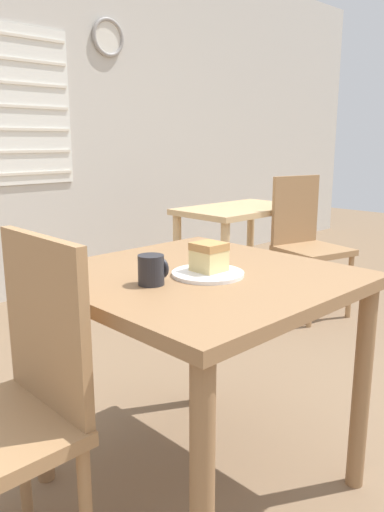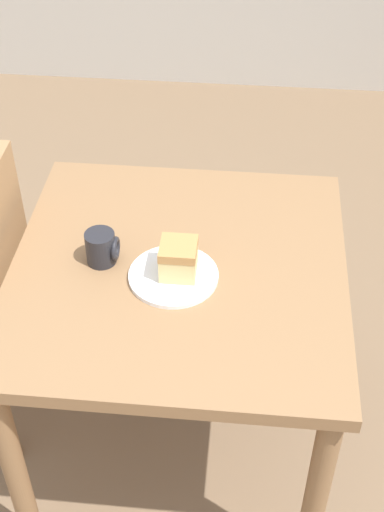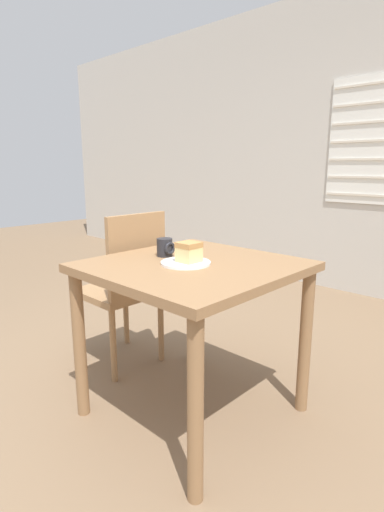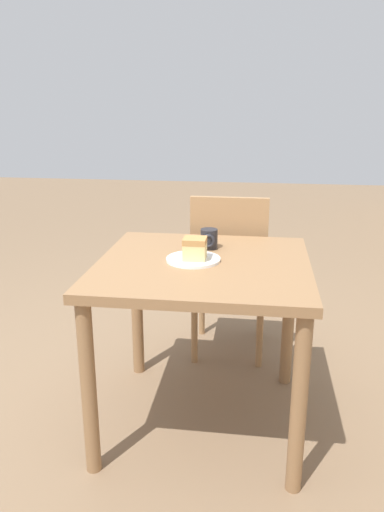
{
  "view_description": "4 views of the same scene",
  "coord_description": "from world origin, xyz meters",
  "px_view_note": "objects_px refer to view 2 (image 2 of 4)",
  "views": [
    {
      "loc": [
        -1.14,
        -0.57,
        1.19
      ],
      "look_at": [
        -0.08,
        0.53,
        0.83
      ],
      "focal_mm": 35.0,
      "sensor_mm": 36.0,
      "label": 1
    },
    {
      "loc": [
        0.13,
        -0.82,
        2.01
      ],
      "look_at": [
        -0.0,
        0.53,
        0.81
      ],
      "focal_mm": 50.0,
      "sensor_mm": 36.0,
      "label": 2
    },
    {
      "loc": [
        1.2,
        -0.77,
        1.21
      ],
      "look_at": [
        -0.01,
        0.5,
        0.81
      ],
      "focal_mm": 28.0,
      "sensor_mm": 36.0,
      "label": 3
    },
    {
      "loc": [
        1.94,
        0.75,
        1.42
      ],
      "look_at": [
        -0.0,
        0.49,
        0.81
      ],
      "focal_mm": 35.0,
      "sensor_mm": 36.0,
      "label": 4
    }
  ],
  "objects_px": {
    "cake_slice": "(179,259)",
    "coffee_mug": "(102,248)",
    "plate": "(173,276)",
    "dining_table_near": "(179,299)"
  },
  "relations": [
    {
      "from": "dining_table_near",
      "to": "cake_slice",
      "type": "height_order",
      "value": "cake_slice"
    },
    {
      "from": "cake_slice",
      "to": "plate",
      "type": "bearing_deg",
      "value": -147.84
    },
    {
      "from": "cake_slice",
      "to": "coffee_mug",
      "type": "relative_size",
      "value": 1.06
    },
    {
      "from": "cake_slice",
      "to": "coffee_mug",
      "type": "xyz_separation_m",
      "value": [
        -0.2,
        0.04,
        -0.01
      ]
    },
    {
      "from": "dining_table_near",
      "to": "plate",
      "type": "relative_size",
      "value": 3.87
    },
    {
      "from": "cake_slice",
      "to": "coffee_mug",
      "type": "height_order",
      "value": "cake_slice"
    },
    {
      "from": "plate",
      "to": "cake_slice",
      "type": "xyz_separation_m",
      "value": [
        0.01,
        0.01,
        0.05
      ]
    },
    {
      "from": "dining_table_near",
      "to": "coffee_mug",
      "type": "relative_size",
      "value": 9.93
    },
    {
      "from": "plate",
      "to": "coffee_mug",
      "type": "relative_size",
      "value": 2.56
    },
    {
      "from": "dining_table_near",
      "to": "cake_slice",
      "type": "distance_m",
      "value": 0.18
    }
  ]
}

